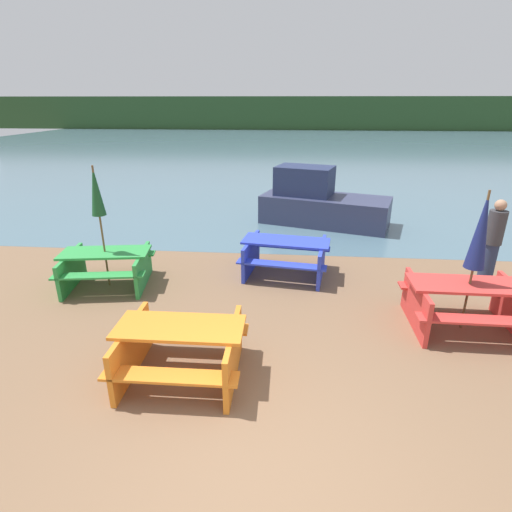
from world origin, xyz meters
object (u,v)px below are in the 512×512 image
object	(u,v)px
umbrella_darkgreen	(96,193)
picnic_table_blue	(286,254)
umbrella_navy	(481,231)
person	(493,241)
picnic_table_red	(466,301)
boat	(320,203)
picnic_table_green	(107,265)
picnic_table_orange	(181,346)

from	to	relation	value
umbrella_darkgreen	picnic_table_blue	bearing A→B (deg)	13.67
picnic_table_blue	umbrella_darkgreen	world-z (taller)	umbrella_darkgreen
umbrella_navy	person	size ratio (longest dim) A/B	1.34
picnic_table_red	boat	distance (m)	6.17
boat	person	size ratio (longest dim) A/B	2.36
picnic_table_green	picnic_table_blue	world-z (taller)	picnic_table_blue
picnic_table_blue	umbrella_darkgreen	size ratio (longest dim) A/B	0.82
umbrella_navy	boat	size ratio (longest dim) A/B	0.57
picnic_table_red	picnic_table_blue	distance (m)	3.48
picnic_table_red	umbrella_navy	distance (m)	1.17
picnic_table_orange	picnic_table_green	bearing A→B (deg)	129.76
picnic_table_orange	person	size ratio (longest dim) A/B	0.98
picnic_table_orange	picnic_table_green	world-z (taller)	picnic_table_orange
picnic_table_red	umbrella_darkgreen	size ratio (longest dim) A/B	0.77
umbrella_darkgreen	person	xyz separation A→B (m)	(7.63, 0.91, -1.03)
picnic_table_orange	person	bearing A→B (deg)	33.21
picnic_table_green	picnic_table_blue	distance (m)	3.61
picnic_table_orange	picnic_table_green	size ratio (longest dim) A/B	0.89
picnic_table_red	picnic_table_orange	bearing A→B (deg)	-159.45
picnic_table_orange	boat	world-z (taller)	boat
person	picnic_table_blue	bearing A→B (deg)	-179.18
picnic_table_green	umbrella_navy	bearing A→B (deg)	-9.39
umbrella_navy	picnic_table_green	bearing A→B (deg)	170.61
boat	picnic_table_red	bearing A→B (deg)	-53.96
umbrella_navy	boat	distance (m)	6.26
umbrella_darkgreen	person	bearing A→B (deg)	6.82
picnic_table_red	picnic_table_green	size ratio (longest dim) A/B	0.98
picnic_table_red	boat	world-z (taller)	boat
picnic_table_green	boat	world-z (taller)	boat
picnic_table_green	person	world-z (taller)	person
picnic_table_blue	boat	xyz separation A→B (m)	(0.96, 3.94, 0.15)
picnic_table_red	boat	bearing A→B (deg)	108.38
picnic_table_red	boat	size ratio (longest dim) A/B	0.46
picnic_table_green	picnic_table_blue	bearing A→B (deg)	13.67
picnic_table_red	person	world-z (taller)	person
picnic_table_red	picnic_table_green	world-z (taller)	picnic_table_red
picnic_table_orange	picnic_table_red	world-z (taller)	picnic_table_red
picnic_table_red	picnic_table_green	xyz separation A→B (m)	(-6.41, 1.06, -0.04)
picnic_table_orange	umbrella_darkgreen	world-z (taller)	umbrella_darkgreen
person	picnic_table_orange	bearing A→B (deg)	-146.79
boat	picnic_table_green	bearing A→B (deg)	-115.32
picnic_table_red	picnic_table_green	distance (m)	6.50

